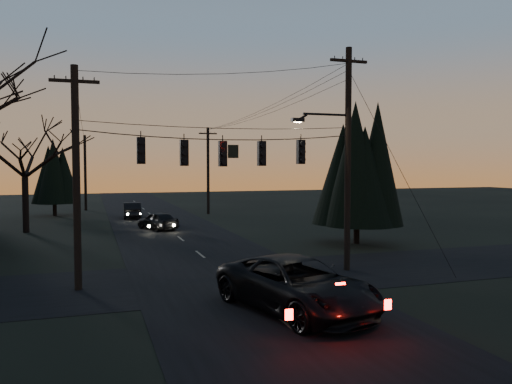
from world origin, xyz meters
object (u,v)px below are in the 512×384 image
object	(u,v)px
suv_near	(297,285)
sedan_oncoming_a	(158,221)
utility_pole_right	(347,270)
utility_pole_far_r	(208,214)
utility_pole_far_l	(86,210)
sedan_oncoming_b	(132,210)
utility_pole_left	(78,290)
evergreen_right	(357,170)

from	to	relation	value
suv_near	sedan_oncoming_a	distance (m)	22.52
utility_pole_right	sedan_oncoming_a	size ratio (longest dim) A/B	2.55
sedan_oncoming_a	suv_near	bearing A→B (deg)	70.81
utility_pole_far_r	utility_pole_far_l	xyz separation A→B (m)	(-11.50, 8.00, 0.00)
suv_near	sedan_oncoming_b	bearing A→B (deg)	79.48
utility_pole_left	utility_pole_far_l	bearing A→B (deg)	90.00
suv_near	sedan_oncoming_a	bearing A→B (deg)	78.58
utility_pole_right	evergreen_right	xyz separation A→B (m)	(4.34, 6.71, 4.47)
sedan_oncoming_a	utility_pole_far_l	bearing A→B (deg)	-97.80
utility_pole_far_l	suv_near	xyz separation A→B (m)	(6.80, -41.25, 0.87)
utility_pole_left	utility_pole_far_l	xyz separation A→B (m)	(0.00, 36.00, 0.00)
utility_pole_far_l	sedan_oncoming_a	xyz separation A→B (m)	(5.20, -18.79, 0.67)
suv_near	sedan_oncoming_a	xyz separation A→B (m)	(-1.60, 22.46, -0.20)
utility_pole_far_l	sedan_oncoming_a	size ratio (longest dim) A/B	2.04
evergreen_right	suv_near	world-z (taller)	evergreen_right
utility_pole_right	evergreen_right	size ratio (longest dim) A/B	1.29
utility_pole_right	sedan_oncoming_b	size ratio (longest dim) A/B	2.35
utility_pole_left	utility_pole_far_r	bearing A→B (deg)	67.67
utility_pole_left	utility_pole_far_l	world-z (taller)	utility_pole_left
utility_pole_right	suv_near	world-z (taller)	utility_pole_right
utility_pole_left	evergreen_right	bearing A→B (deg)	22.97
suv_near	sedan_oncoming_b	xyz separation A→B (m)	(-2.75, 31.60, -0.17)
utility_pole_far_r	utility_pole_right	bearing A→B (deg)	-90.00
utility_pole_right	evergreen_right	world-z (taller)	evergreen_right
sedan_oncoming_a	evergreen_right	bearing A→B (deg)	112.13
utility_pole_far_r	utility_pole_far_l	world-z (taller)	utility_pole_far_r
utility_pole_right	suv_near	distance (m)	7.10
utility_pole_left	sedan_oncoming_a	size ratio (longest dim) A/B	2.17
suv_near	sedan_oncoming_b	world-z (taller)	suv_near
evergreen_right	sedan_oncoming_b	bearing A→B (deg)	121.00
utility_pole_far_r	sedan_oncoming_a	size ratio (longest dim) A/B	2.17
utility_pole_far_r	sedan_oncoming_b	size ratio (longest dim) A/B	2.00
utility_pole_far_r	sedan_oncoming_b	xyz separation A→B (m)	(-7.45, -1.65, 0.70)
utility_pole_right	evergreen_right	bearing A→B (deg)	57.11
evergreen_right	sedan_oncoming_b	world-z (taller)	evergreen_right
utility_pole_left	suv_near	xyz separation A→B (m)	(6.80, -5.25, 0.87)
utility_pole_far_r	suv_near	bearing A→B (deg)	-98.05
sedan_oncoming_a	utility_pole_far_r	bearing A→B (deg)	-143.54
utility_pole_right	sedan_oncoming_a	world-z (taller)	utility_pole_right
evergreen_right	utility_pole_far_l	bearing A→B (deg)	118.41
utility_pole_left	sedan_oncoming_a	distance (m)	17.99
suv_near	evergreen_right	bearing A→B (deg)	37.42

